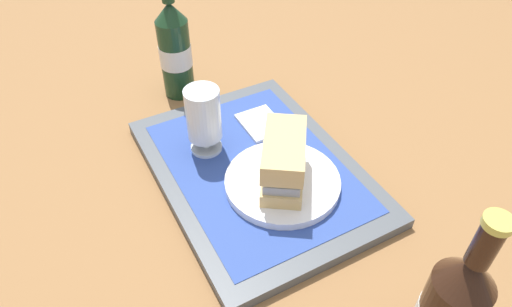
# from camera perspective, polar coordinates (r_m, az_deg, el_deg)

# --- Properties ---
(ground_plane) EXTENTS (3.00, 3.00, 0.00)m
(ground_plane) POSITION_cam_1_polar(r_m,az_deg,el_deg) (0.81, -0.00, -2.60)
(ground_plane) COLOR olive
(tray) EXTENTS (0.44, 0.32, 0.02)m
(tray) POSITION_cam_1_polar(r_m,az_deg,el_deg) (0.80, -0.00, -2.10)
(tray) COLOR #4C5156
(tray) RESTS_ON ground_plane
(placemat) EXTENTS (0.38, 0.27, 0.00)m
(placemat) POSITION_cam_1_polar(r_m,az_deg,el_deg) (0.80, -0.00, -1.56)
(placemat) COLOR #2D4793
(placemat) RESTS_ON tray
(plate) EXTENTS (0.19, 0.19, 0.01)m
(plate) POSITION_cam_1_polar(r_m,az_deg,el_deg) (0.76, 3.28, -3.53)
(plate) COLOR white
(plate) RESTS_ON placemat
(sandwich) EXTENTS (0.14, 0.13, 0.08)m
(sandwich) POSITION_cam_1_polar(r_m,az_deg,el_deg) (0.73, 3.45, -0.60)
(sandwich) COLOR tan
(sandwich) RESTS_ON plate
(beer_glass) EXTENTS (0.06, 0.06, 0.12)m
(beer_glass) POSITION_cam_1_polar(r_m,az_deg,el_deg) (0.79, -6.49, 4.42)
(beer_glass) COLOR silver
(beer_glass) RESTS_ON placemat
(napkin_folded) EXTENTS (0.09, 0.07, 0.01)m
(napkin_folded) POSITION_cam_1_polar(r_m,az_deg,el_deg) (0.88, 0.64, 3.75)
(napkin_folded) COLOR white
(napkin_folded) RESTS_ON placemat
(beer_bottle) EXTENTS (0.07, 0.07, 0.27)m
(beer_bottle) POSITION_cam_1_polar(r_m,az_deg,el_deg) (0.96, -10.01, 12.60)
(beer_bottle) COLOR #19381E
(beer_bottle) RESTS_ON ground_plane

